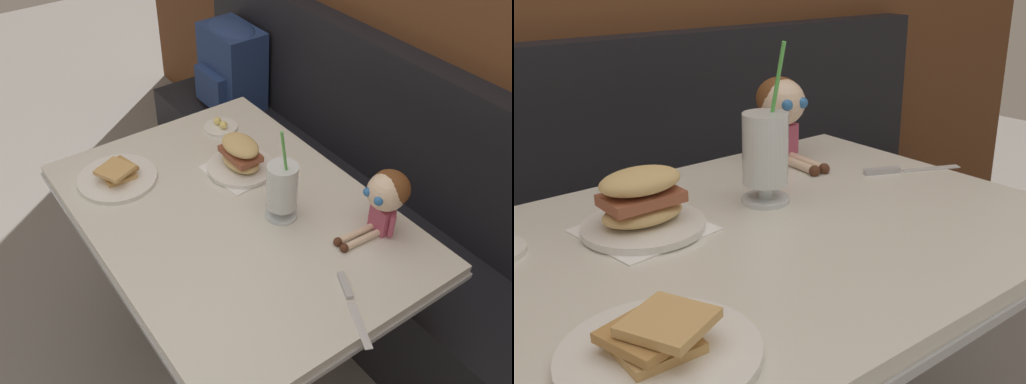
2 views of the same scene
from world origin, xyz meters
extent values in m
cube|color=black|center=(0.00, 0.77, 0.23)|extent=(2.60, 0.48, 0.45)
cube|color=black|center=(0.00, 0.96, 0.73)|extent=(2.60, 0.10, 0.55)
cube|color=silver|center=(0.00, 0.18, 0.72)|extent=(1.10, 0.80, 0.03)
cube|color=#B7BABF|center=(0.00, 0.18, 0.70)|extent=(1.11, 0.81, 0.02)
cylinder|color=white|center=(-0.34, -0.04, 0.75)|extent=(0.25, 0.25, 0.01)
cube|color=tan|center=(-0.34, -0.04, 0.76)|extent=(0.10, 0.10, 0.01)
cube|color=#B78447|center=(-0.34, -0.03, 0.78)|extent=(0.12, 0.12, 0.01)
cube|color=tan|center=(-0.32, -0.05, 0.79)|extent=(0.13, 0.13, 0.01)
cylinder|color=silver|center=(0.10, 0.28, 0.74)|extent=(0.10, 0.10, 0.01)
cylinder|color=silver|center=(0.10, 0.28, 0.77)|extent=(0.03, 0.03, 0.03)
cylinder|color=silver|center=(0.10, 0.28, 0.85)|extent=(0.09, 0.09, 0.14)
cylinder|color=brown|center=(0.10, 0.28, 0.84)|extent=(0.08, 0.08, 0.12)
cylinder|color=#51B74C|center=(0.11, 0.28, 0.95)|extent=(0.02, 0.05, 0.22)
cube|color=white|center=(-0.16, 0.31, 0.74)|extent=(0.22, 0.22, 0.00)
cylinder|color=white|center=(-0.16, 0.31, 0.75)|extent=(0.22, 0.22, 0.01)
ellipsoid|color=tan|center=(-0.16, 0.31, 0.77)|extent=(0.15, 0.10, 0.04)
cube|color=#995138|center=(-0.16, 0.31, 0.80)|extent=(0.14, 0.09, 0.02)
ellipsoid|color=tan|center=(-0.16, 0.31, 0.83)|extent=(0.15, 0.10, 0.04)
cube|color=silver|center=(0.52, 0.20, 0.74)|extent=(0.14, 0.08, 0.00)
cube|color=#B2B5BA|center=(0.41, 0.25, 0.75)|extent=(0.08, 0.05, 0.01)
cube|color=#B74C6B|center=(0.31, 0.48, 0.78)|extent=(0.07, 0.04, 0.08)
sphere|color=beige|center=(0.31, 0.48, 0.88)|extent=(0.11, 0.11, 0.11)
ellipsoid|color=brown|center=(0.31, 0.49, 0.89)|extent=(0.12, 0.11, 0.10)
sphere|color=#2D6BB2|center=(0.28, 0.43, 0.88)|extent=(0.03, 0.03, 0.03)
sphere|color=#2D6BB2|center=(0.33, 0.43, 0.88)|extent=(0.03, 0.03, 0.03)
cylinder|color=beige|center=(0.29, 0.40, 0.75)|extent=(0.03, 0.12, 0.02)
cylinder|color=beige|center=(0.32, 0.40, 0.75)|extent=(0.03, 0.12, 0.02)
sphere|color=#4C2819|center=(0.28, 0.34, 0.75)|extent=(0.03, 0.03, 0.03)
sphere|color=#4C2819|center=(0.31, 0.34, 0.75)|extent=(0.03, 0.03, 0.03)
cylinder|color=#B74C6B|center=(0.27, 0.48, 0.79)|extent=(0.02, 0.02, 0.07)
cylinder|color=#B74C6B|center=(0.35, 0.48, 0.79)|extent=(0.02, 0.02, 0.07)
camera|label=1|loc=(1.06, -0.48, 1.83)|focal=39.23mm
camera|label=2|loc=(-0.64, -0.62, 1.19)|focal=44.18mm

